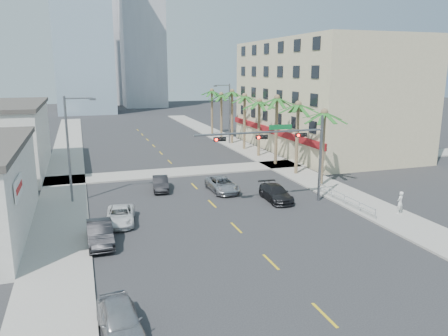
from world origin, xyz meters
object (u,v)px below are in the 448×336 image
(traffic_signal_mast, at_px, (287,145))
(car_parked_near, at_px, (120,321))
(car_parked_mid, at_px, (100,233))
(car_lane_right, at_px, (276,193))
(car_parked_far, at_px, (120,216))
(car_lane_left, at_px, (160,183))
(car_lane_center, at_px, (222,185))
(pedestrian, at_px, (400,202))

(traffic_signal_mast, relative_size, car_parked_near, 2.63)
(car_parked_mid, distance_m, car_lane_right, 15.78)
(car_lane_right, bearing_deg, car_parked_near, -130.46)
(car_parked_far, height_order, car_lane_left, car_lane_left)
(car_parked_far, xyz_separation_m, car_lane_center, (9.80, 5.81, 0.06))
(car_parked_near, relative_size, car_parked_far, 0.96)
(car_lane_right, height_order, pedestrian, pedestrian)
(car_parked_far, relative_size, car_lane_left, 1.11)
(traffic_signal_mast, xyz_separation_m, car_parked_near, (-14.88, -14.62, -4.34))
(car_parked_mid, height_order, car_parked_far, car_parked_mid)
(car_lane_left, relative_size, car_lane_center, 0.82)
(car_lane_left, bearing_deg, pedestrian, -30.77)
(car_parked_near, distance_m, car_lane_left, 22.97)
(car_parked_near, xyz_separation_m, car_lane_left, (5.73, 22.25, -0.07))
(car_parked_mid, bearing_deg, car_lane_center, 38.71)
(car_parked_far, bearing_deg, car_lane_center, 38.60)
(car_parked_mid, relative_size, car_lane_right, 0.98)
(traffic_signal_mast, height_order, car_parked_mid, traffic_signal_mast)
(car_parked_near, height_order, car_parked_mid, car_parked_mid)
(car_lane_center, bearing_deg, traffic_signal_mast, -55.70)
(traffic_signal_mast, bearing_deg, car_parked_far, -178.20)
(car_parked_mid, distance_m, car_lane_center, 14.74)
(car_parked_near, xyz_separation_m, car_lane_right, (14.59, 15.85, -0.05))
(traffic_signal_mast, xyz_separation_m, car_parked_mid, (-15.18, -3.96, -4.32))
(car_lane_center, xyz_separation_m, pedestrian, (11.00, -10.70, 0.36))
(traffic_signal_mast, bearing_deg, car_lane_center, 125.11)
(car_parked_near, relative_size, car_lane_left, 1.06)
(car_parked_near, bearing_deg, car_lane_left, 70.96)
(car_parked_mid, xyz_separation_m, car_lane_center, (11.40, 9.34, -0.07))
(car_parked_near, bearing_deg, car_parked_mid, 87.05)
(car_lane_center, bearing_deg, car_parked_mid, -141.47)
(car_lane_right, bearing_deg, car_lane_center, 132.29)
(traffic_signal_mast, bearing_deg, car_parked_near, -135.50)
(car_parked_near, distance_m, car_lane_center, 22.87)
(car_lane_left, distance_m, car_lane_center, 5.81)
(car_parked_mid, bearing_deg, car_parked_near, -88.97)
(car_lane_right, bearing_deg, car_parked_far, -170.72)
(traffic_signal_mast, distance_m, car_parked_far, 14.30)
(car_lane_right, bearing_deg, pedestrian, -38.95)
(car_parked_near, bearing_deg, traffic_signal_mast, 39.90)
(car_lane_left, bearing_deg, car_lane_center, -15.12)
(traffic_signal_mast, relative_size, car_lane_right, 2.41)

